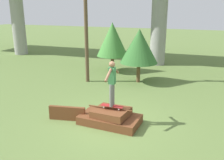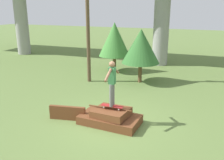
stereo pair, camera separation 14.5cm
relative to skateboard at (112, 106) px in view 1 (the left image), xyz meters
The scene contains 8 objects.
ground_plane 0.70m from the skateboard, behind, with size 80.00×80.00×0.00m, color olive.
scrap_pile 0.46m from the skateboard, behind, with size 2.25×1.36×0.62m.
scrap_plank_loose 1.77m from the skateboard, behind, with size 1.39×0.36×0.54m.
skateboard is the anchor object (origin of this frame).
skater 0.96m from the skateboard, 90.00° to the left, with size 0.22×1.25×1.63m.
utility_pole 6.29m from the skateboard, 123.98° to the left, with size 1.30×0.20×7.18m.
tree_behind_left 5.59m from the skateboard, 93.58° to the left, with size 2.08×2.08×2.97m.
tree_behind_right 7.75m from the skateboard, 109.19° to the left, with size 2.00×2.00×3.16m.
Camera 1 is at (2.84, -7.84, 4.16)m, focal length 40.00 mm.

